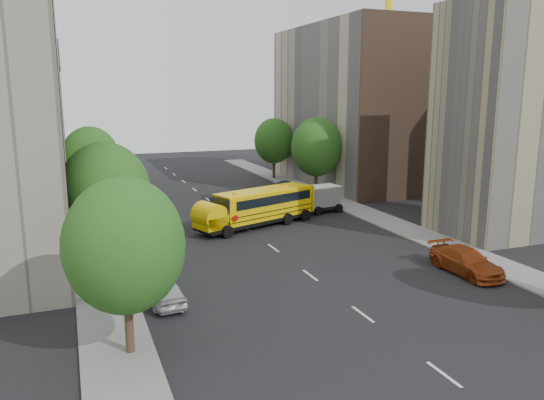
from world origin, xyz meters
TOP-DOWN VIEW (x-y plane):
  - ground at (0.00, 0.00)m, footprint 120.00×120.00m
  - sidewalk_left at (-11.50, 5.00)m, footprint 3.00×80.00m
  - sidewalk_right at (11.50, 5.00)m, footprint 3.00×80.00m
  - lane_markings at (0.00, 10.00)m, footprint 0.15×64.00m
  - building_left_redbrick at (-18.00, 28.00)m, footprint 10.00×15.00m
  - building_right_near at (18.00, -4.50)m, footprint 10.00×7.00m
  - building_right_far at (18.00, 20.00)m, footprint 10.00×22.00m
  - building_right_sidewall at (18.00, 9.00)m, footprint 10.10×0.30m
  - street_tree_0 at (-11.00, -14.00)m, footprint 4.80×4.80m
  - street_tree_1 at (-11.00, -4.00)m, footprint 5.12×5.12m
  - street_tree_2 at (-11.00, 14.00)m, footprint 4.99×4.99m
  - street_tree_4 at (11.00, 14.00)m, footprint 5.25×5.25m
  - street_tree_5 at (11.00, 26.00)m, footprint 4.86×4.86m
  - school_bus at (0.91, 4.10)m, footprint 10.84×5.98m
  - safari_truck at (7.01, 6.77)m, footprint 5.81×2.81m
  - parked_car_0 at (-8.80, -9.16)m, footprint 1.98×4.10m
  - parked_car_1 at (-9.60, 8.94)m, footprint 1.94×4.55m
  - parked_car_2 at (-9.04, 19.70)m, footprint 2.58×5.28m
  - parked_car_3 at (8.80, -11.01)m, footprint 2.12×5.15m
  - parked_car_4 at (8.80, 16.59)m, footprint 1.59×3.89m

SIDE VIEW (x-z plane):
  - ground at x=0.00m, z-range 0.00..0.00m
  - lane_markings at x=0.00m, z-range 0.00..0.01m
  - sidewalk_left at x=-11.50m, z-range 0.00..0.12m
  - sidewalk_right at x=11.50m, z-range 0.00..0.12m
  - parked_car_4 at x=8.80m, z-range 0.00..1.32m
  - parked_car_0 at x=-8.80m, z-range 0.00..1.35m
  - parked_car_2 at x=-9.04m, z-range 0.00..1.44m
  - parked_car_1 at x=-9.60m, z-range 0.00..1.46m
  - parked_car_3 at x=8.80m, z-range 0.00..1.49m
  - safari_truck at x=7.01m, z-range 0.07..2.46m
  - school_bus at x=0.91m, z-range 0.18..3.19m
  - street_tree_0 at x=-11.00m, z-range 0.94..8.35m
  - street_tree_5 at x=11.00m, z-range 0.95..8.46m
  - street_tree_2 at x=-11.00m, z-range 0.97..8.68m
  - street_tree_1 at x=-11.00m, z-range 1.00..8.90m
  - street_tree_4 at x=11.00m, z-range 1.02..9.13m
  - building_left_redbrick at x=-18.00m, z-range 0.00..13.00m
  - building_right_near at x=18.00m, z-range 0.00..17.00m
  - building_right_far at x=18.00m, z-range 0.00..18.00m
  - building_right_sidewall at x=18.00m, z-range 0.00..18.00m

